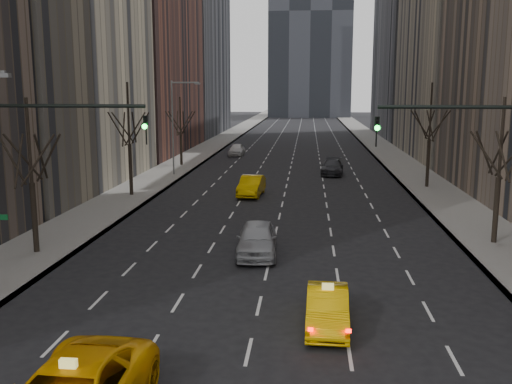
# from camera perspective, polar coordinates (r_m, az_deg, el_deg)

# --- Properties ---
(sidewalk_left) EXTENTS (4.50, 320.00, 0.15)m
(sidewalk_left) POSITION_cam_1_polar(r_m,az_deg,el_deg) (80.81, -4.85, 4.36)
(sidewalk_left) COLOR slate
(sidewalk_left) RESTS_ON ground
(sidewalk_right) EXTENTS (4.50, 320.00, 0.15)m
(sidewalk_right) POSITION_cam_1_polar(r_m,az_deg,el_deg) (80.26, 12.69, 4.11)
(sidewalk_right) COLOR slate
(sidewalk_right) RESTS_ON ground
(tree_lw_b) EXTENTS (3.36, 3.50, 7.82)m
(tree_lw_b) POSITION_cam_1_polar(r_m,az_deg,el_deg) (30.81, -21.49, 0.85)
(tree_lw_b) COLOR black
(tree_lw_b) RESTS_ON ground
(tree_lw_c) EXTENTS (3.36, 3.50, 8.74)m
(tree_lw_c) POSITION_cam_1_polar(r_m,az_deg,el_deg) (45.50, -12.52, 4.56)
(tree_lw_c) COLOR black
(tree_lw_c) RESTS_ON ground
(tree_lw_d) EXTENTS (3.36, 3.50, 7.36)m
(tree_lw_d) POSITION_cam_1_polar(r_m,az_deg,el_deg) (62.86, -7.53, 5.81)
(tree_lw_d) COLOR black
(tree_lw_d) RESTS_ON ground
(tree_rw_b) EXTENTS (3.36, 3.50, 7.82)m
(tree_rw_b) POSITION_cam_1_polar(r_m,az_deg,el_deg) (33.10, 23.09, 1.35)
(tree_rw_b) COLOR black
(tree_rw_b) RESTS_ON ground
(tree_rw_c) EXTENTS (3.36, 3.50, 8.74)m
(tree_rw_c) POSITION_cam_1_polar(r_m,az_deg,el_deg) (50.37, 16.93, 4.90)
(tree_rw_c) COLOR black
(tree_rw_c) RESTS_ON ground
(traffic_mast_left) EXTENTS (6.69, 0.39, 8.00)m
(traffic_mast_left) POSITION_cam_1_polar(r_m,az_deg,el_deg) (23.96, -21.95, 2.58)
(traffic_mast_left) COLOR black
(traffic_mast_left) RESTS_ON ground
(traffic_mast_right) EXTENTS (6.69, 0.39, 8.00)m
(traffic_mast_right) POSITION_cam_1_polar(r_m,az_deg,el_deg) (22.55, 24.06, 1.99)
(traffic_mast_right) COLOR black
(traffic_mast_right) RESTS_ON ground
(streetlight_far) EXTENTS (2.83, 0.22, 9.00)m
(streetlight_far) POSITION_cam_1_polar(r_m,az_deg,el_deg) (55.66, -7.99, 7.35)
(streetlight_far) COLOR slate
(streetlight_far) RESTS_ON ground
(taxi_sedan) EXTENTS (1.57, 4.24, 1.39)m
(taxi_sedan) POSITION_cam_1_polar(r_m,az_deg,el_deg) (20.88, 7.15, -11.44)
(taxi_sedan) COLOR #FFBF05
(taxi_sedan) RESTS_ON ground
(silver_sedan_ahead) EXTENTS (2.25, 5.06, 1.69)m
(silver_sedan_ahead) POSITION_cam_1_polar(r_m,az_deg,el_deg) (29.16, 0.09, -4.70)
(silver_sedan_ahead) COLOR #97999E
(silver_sedan_ahead) RESTS_ON ground
(far_taxi) EXTENTS (1.97, 4.87, 1.57)m
(far_taxi) POSITION_cam_1_polar(r_m,az_deg,el_deg) (45.24, -0.46, 0.62)
(far_taxi) COLOR #DFAA04
(far_taxi) RESTS_ON ground
(far_suv_grey) EXTENTS (2.51, 5.29, 1.49)m
(far_suv_grey) POSITION_cam_1_polar(r_m,az_deg,el_deg) (56.96, 7.63, 2.50)
(far_suv_grey) COLOR #29292D
(far_suv_grey) RESTS_ON ground
(far_car_white) EXTENTS (1.81, 4.46, 1.52)m
(far_car_white) POSITION_cam_1_polar(r_m,az_deg,el_deg) (72.55, -1.95, 4.26)
(far_car_white) COLOR white
(far_car_white) RESTS_ON ground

